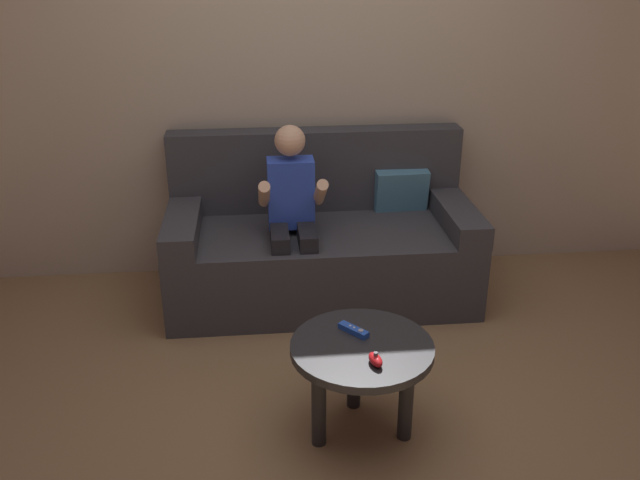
% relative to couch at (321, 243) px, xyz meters
% --- Properties ---
extents(ground_plane, '(10.39, 10.39, 0.00)m').
position_rel_couch_xyz_m(ground_plane, '(-0.01, -1.30, -0.31)').
color(ground_plane, olive).
extents(wall_back, '(5.20, 0.05, 2.50)m').
position_rel_couch_xyz_m(wall_back, '(-0.01, 0.39, 0.94)').
color(wall_back, '#B2A38E').
rests_on(wall_back, ground).
extents(couch, '(1.70, 0.80, 0.90)m').
position_rel_couch_xyz_m(couch, '(0.00, 0.00, 0.00)').
color(couch, '#38383D').
rests_on(couch, ground).
extents(person_seated_on_couch, '(0.35, 0.43, 1.02)m').
position_rel_couch_xyz_m(person_seated_on_couch, '(-0.18, -0.19, 0.27)').
color(person_seated_on_couch, black).
rests_on(person_seated_on_couch, ground).
extents(coffee_table, '(0.57, 0.57, 0.43)m').
position_rel_couch_xyz_m(coffee_table, '(0.03, -1.27, 0.05)').
color(coffee_table, '#232326').
rests_on(coffee_table, ground).
extents(game_remote_blue_near_edge, '(0.12, 0.13, 0.03)m').
position_rel_couch_xyz_m(game_remote_blue_near_edge, '(0.01, -1.18, 0.13)').
color(game_remote_blue_near_edge, blue).
rests_on(game_remote_blue_near_edge, coffee_table).
extents(nunchuk_red, '(0.06, 0.10, 0.05)m').
position_rel_couch_xyz_m(nunchuk_red, '(0.06, -1.41, 0.14)').
color(nunchuk_red, red).
rests_on(nunchuk_red, coffee_table).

